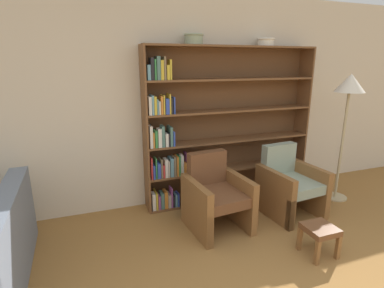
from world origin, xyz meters
The scene contains 8 objects.
wall_back centered at (0.00, 2.85, 1.38)m, with size 12.00×0.06×2.75m.
bookshelf centered at (0.17, 2.68, 1.02)m, with size 2.39×0.30×2.10m.
bowl_slate centered at (-0.17, 2.66, 2.17)m, with size 0.24×0.24×0.13m.
bowl_terracotta centered at (0.85, 2.66, 2.16)m, with size 0.24×0.24×0.10m.
armchair_leather centered at (-0.15, 1.97, 0.39)m, with size 0.70×0.73×0.86m.
armchair_cushioned centered at (0.88, 1.97, 0.39)m, with size 0.70×0.73×0.86m.
floor_lamp centered at (1.81, 2.09, 1.51)m, with size 0.38×0.38×1.75m.
footstool centered at (0.61, 1.11, 0.25)m, with size 0.29×0.29×0.32m.
Camera 1 is at (-1.50, -0.94, 1.89)m, focal length 28.00 mm.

